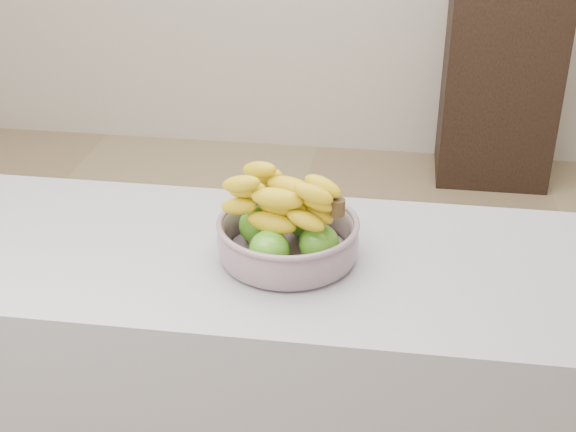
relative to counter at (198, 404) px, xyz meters
name	(u,v)px	position (x,y,z in m)	size (l,w,h in m)	color
ground	(251,375)	(0.00, 0.66, -0.45)	(4.00, 4.00, 0.00)	#8B7A55
counter	(198,404)	(0.00, 0.00, 0.00)	(2.00, 0.60, 0.90)	gray
cabinet	(499,84)	(0.93, 2.44, 0.04)	(0.55, 0.44, 0.98)	black
fruit_bowl	(288,232)	(0.23, 0.00, 0.51)	(0.31, 0.31, 0.19)	#93A2B0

